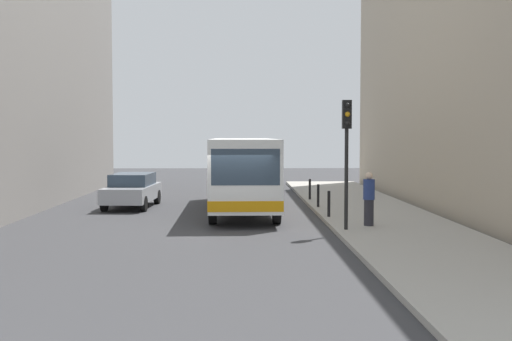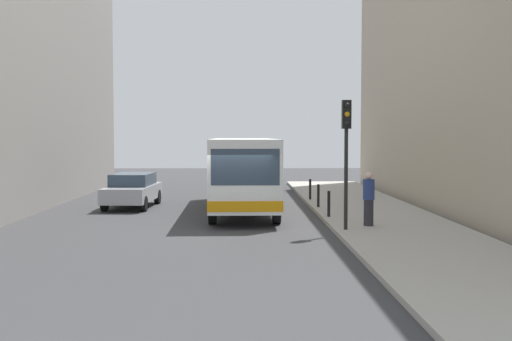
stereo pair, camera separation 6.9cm
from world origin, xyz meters
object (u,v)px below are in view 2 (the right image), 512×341
car_beside_bus (133,189)px  bollard_mid (318,196)px  car_behind_bus (256,176)px  pedestrian_near_signal (369,199)px  bus (243,169)px  traffic_light (346,140)px  bollard_far (310,189)px  bollard_near (329,204)px

car_beside_bus → bollard_mid: 8.10m
car_behind_bus → pedestrian_near_signal: 16.13m
bus → car_beside_bus: 5.11m
car_beside_bus → traffic_light: bearing=139.2°
bollard_mid → bollard_far: same height
bollard_mid → pedestrian_near_signal: 5.70m
car_beside_bus → bollard_mid: car_beside_bus is taller
bus → bollard_far: size_ratio=11.63×
bus → car_behind_bus: bus is taller
bus → bollard_near: bus is taller
bus → traffic_light: bearing=116.3°
car_beside_bus → bollard_near: size_ratio=4.73×
car_beside_bus → bollard_far: (7.98, 1.81, -0.16)m
bus → bollard_far: 4.64m
bus → car_beside_bus: (-4.82, 1.41, -0.94)m
bus → pedestrian_near_signal: 6.98m
bollard_near → bollard_far: bearing=90.0°
car_beside_bus → bollard_far: size_ratio=4.73×
pedestrian_near_signal → car_behind_bus: bearing=-136.9°
car_beside_bus → traffic_light: 11.46m
traffic_light → bollard_near: 4.01m
car_behind_bus → traffic_light: size_ratio=1.10×
pedestrian_near_signal → bus: bearing=-112.3°
bollard_mid → pedestrian_near_signal: (0.99, -5.60, 0.42)m
traffic_light → bollard_near: traffic_light is taller
bus → traffic_light: 7.29m
car_beside_bus → car_behind_bus: bearing=-119.3°
car_beside_bus → traffic_light: size_ratio=1.10×
bollard_near → bollard_far: (0.00, 6.40, 0.00)m
car_beside_bus → bollard_near: (7.98, -4.59, -0.16)m
traffic_light → bollard_near: size_ratio=4.32×
car_behind_bus → bollard_mid: bearing=99.9°
bollard_far → bus: bearing=-134.3°
bollard_far → pedestrian_near_signal: pedestrian_near_signal is taller
traffic_light → bollard_far: bearing=90.6°
traffic_light → pedestrian_near_signal: size_ratio=2.31×
car_behind_bus → bollard_far: bearing=105.6°
pedestrian_near_signal → bollard_near: bearing=-126.4°
bollard_far → car_beside_bus: bearing=-167.2°
bollard_near → traffic_light: bearing=-88.2°
bus → bollard_mid: bearing=179.8°
bus → bollard_mid: (3.15, 0.03, -1.10)m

